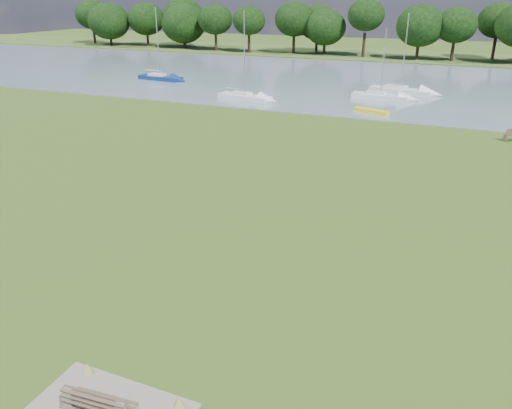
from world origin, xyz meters
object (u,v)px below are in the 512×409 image
at_px(sailboat_6, 244,95).
at_px(sailboat_1, 380,94).
at_px(sailboat_0, 160,76).
at_px(kayak, 371,111).
at_px(sailboat_3, 400,89).

bearing_deg(sailboat_6, sailboat_1, 33.77).
relative_size(sailboat_0, sailboat_6, 1.00).
bearing_deg(sailboat_1, kayak, -84.14).
bearing_deg(sailboat_3, sailboat_0, -165.87).
bearing_deg(sailboat_1, sailboat_0, 178.69).
xyz_separation_m(kayak, sailboat_6, (-13.41, 1.46, 0.25)).
distance_m(sailboat_1, sailboat_3, 4.38).
relative_size(kayak, sailboat_0, 0.40).
bearing_deg(sailboat_3, kayak, -85.85).
bearing_deg(kayak, sailboat_0, -177.85).
xyz_separation_m(kayak, sailboat_0, (-28.36, 8.65, 0.31)).
distance_m(kayak, sailboat_0, 29.65).
bearing_deg(sailboat_0, sailboat_6, -19.40).
distance_m(sailboat_1, sailboat_6, 14.11).
bearing_deg(sailboat_6, sailboat_0, 163.81).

